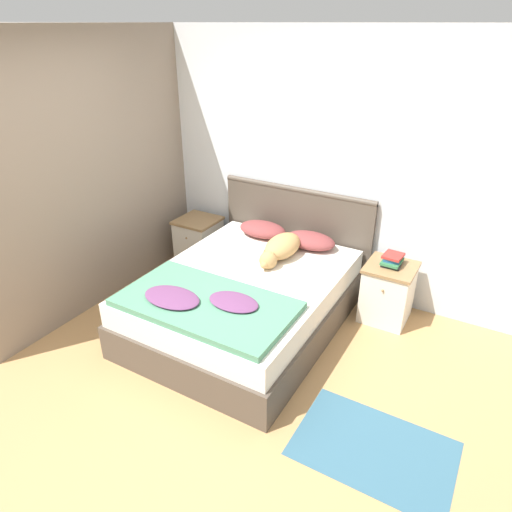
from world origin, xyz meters
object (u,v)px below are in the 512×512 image
Objects in this scene: bed at (245,301)px; nightstand_left at (199,242)px; pillow_right at (310,241)px; book_stack at (392,260)px; dog at (281,248)px; nightstand_right at (388,292)px; pillow_left at (262,229)px.

nightstand_left is (-1.10, 0.78, 0.02)m from bed.
book_stack is (0.82, 0.00, -0.00)m from pillow_right.
pillow_right reaches higher than book_stack.
dog is (-0.16, -0.34, 0.02)m from pillow_right.
nightstand_right is at bearing -2.00° from pillow_right.
nightstand_right reaches higher than bed.
nightstand_left is 1.10× the size of pillow_right.
nightstand_right is at bearing 0.00° from nightstand_left.
nightstand_right is 1.09m from dog.
book_stack is (0.98, 0.34, -0.02)m from dog.
nightstand_right is at bearing -77.40° from book_stack.
pillow_right is at bearing 0.00° from pillow_left.
nightstand_left is 2.22m from book_stack.
book_stack is at bearing 102.60° from nightstand_right.
book_stack is (1.37, 0.00, -0.00)m from pillow_left.
bed is 2.79× the size of dog.
dog is at bearing -160.72° from book_stack.
bed is 0.61m from dog.
dog is (0.12, 0.47, 0.37)m from bed.
nightstand_left is at bearing -179.17° from book_stack.
nightstand_left is at bearing -178.80° from pillow_right.
bed is 3.61× the size of nightstand_left.
dog reaches higher than bed.
nightstand_right is 0.33m from book_stack.
nightstand_left is at bearing 144.62° from bed.
pillow_right reaches higher than bed.
dog is at bearing -40.97° from pillow_left.
dog reaches higher than pillow_left.
pillow_left is at bearing 108.59° from bed.
pillow_left reaches higher than bed.
pillow_left reaches higher than nightstand_right.
book_stack is at bearing 0.13° from pillow_left.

